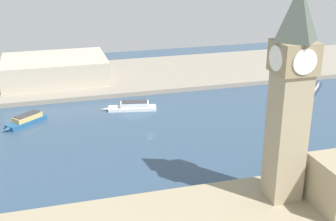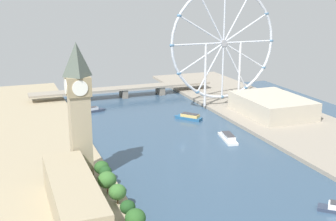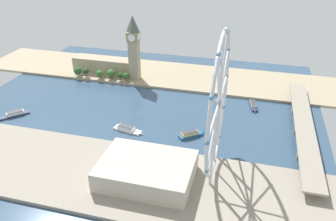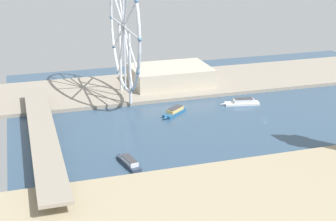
{
  "view_description": "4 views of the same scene",
  "coord_description": "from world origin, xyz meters",
  "px_view_note": "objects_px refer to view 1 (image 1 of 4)",
  "views": [
    {
      "loc": [
        -221.98,
        53.06,
        99.39
      ],
      "look_at": [
        -22.57,
        -3.6,
        21.32
      ],
      "focal_mm": 48.98,
      "sensor_mm": 36.0,
      "label": 1
    },
    {
      "loc": [
        -122.52,
        -294.04,
        115.66
      ],
      "look_at": [
        1.23,
        34.93,
        19.18
      ],
      "focal_mm": 47.84,
      "sensor_mm": 36.0,
      "label": 2
    },
    {
      "loc": [
        305.94,
        115.16,
        179.0
      ],
      "look_at": [
        6.55,
        34.78,
        10.75
      ],
      "focal_mm": 36.18,
      "sensor_mm": 36.0,
      "label": 3
    },
    {
      "loc": [
        -321.85,
        180.5,
        138.18
      ],
      "look_at": [
        -14.26,
        84.65,
        21.86
      ],
      "focal_mm": 52.73,
      "sensor_mm": 36.0,
      "label": 4
    }
  ],
  "objects_px": {
    "clock_tower": "(290,94)",
    "tour_boat_3": "(26,120)",
    "riverside_hall": "(55,69)",
    "tour_boat_1": "(133,106)",
    "tour_boat_0": "(313,88)"
  },
  "relations": [
    {
      "from": "clock_tower",
      "to": "tour_boat_3",
      "type": "relative_size",
      "value": 3.31
    },
    {
      "from": "clock_tower",
      "to": "riverside_hall",
      "type": "relative_size",
      "value": 1.14
    },
    {
      "from": "tour_boat_1",
      "to": "clock_tower",
      "type": "bearing_deg",
      "value": 117.09
    },
    {
      "from": "tour_boat_0",
      "to": "tour_boat_3",
      "type": "height_order",
      "value": "tour_boat_3"
    },
    {
      "from": "clock_tower",
      "to": "tour_boat_3",
      "type": "distance_m",
      "value": 156.7
    },
    {
      "from": "clock_tower",
      "to": "tour_boat_3",
      "type": "height_order",
      "value": "clock_tower"
    },
    {
      "from": "tour_boat_0",
      "to": "tour_boat_3",
      "type": "xyz_separation_m",
      "value": [
        -9.79,
        191.66,
        0.33
      ]
    },
    {
      "from": "tour_boat_0",
      "to": "riverside_hall",
      "type": "bearing_deg",
      "value": 111.65
    },
    {
      "from": "riverside_hall",
      "to": "tour_boat_1",
      "type": "relative_size",
      "value": 2.1
    },
    {
      "from": "riverside_hall",
      "to": "tour_boat_3",
      "type": "xyz_separation_m",
      "value": [
        -74.4,
        20.34,
        -8.82
      ]
    },
    {
      "from": "tour_boat_1",
      "to": "tour_boat_3",
      "type": "relative_size",
      "value": 1.39
    },
    {
      "from": "tour_boat_0",
      "to": "tour_boat_3",
      "type": "relative_size",
      "value": 1.21
    },
    {
      "from": "tour_boat_0",
      "to": "tour_boat_3",
      "type": "bearing_deg",
      "value": 135.23
    },
    {
      "from": "riverside_hall",
      "to": "tour_boat_0",
      "type": "relative_size",
      "value": 2.41
    },
    {
      "from": "riverside_hall",
      "to": "tour_boat_1",
      "type": "xyz_separation_m",
      "value": [
        -68.01,
        -42.8,
        -9.09
      ]
    }
  ]
}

